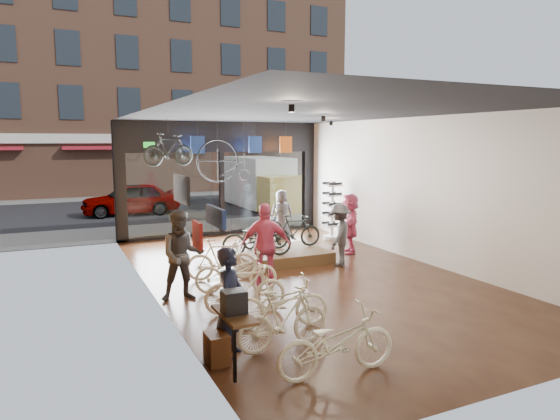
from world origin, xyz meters
TOP-DOWN VIEW (x-y plane):
  - ground_plane at (0.00, 0.00)m, footprint 7.00×12.00m
  - ceiling at (0.00, 0.00)m, footprint 7.00×12.00m
  - wall_left at (-3.52, 0.00)m, footprint 0.04×12.00m
  - wall_right at (3.52, 0.00)m, footprint 0.04×12.00m
  - wall_back at (0.00, -6.02)m, footprint 7.00×0.04m
  - storefront at (0.00, 6.00)m, footprint 7.00×0.26m
  - exit_sign at (-2.40, 5.88)m, footprint 0.35×0.06m
  - street_road at (0.00, 15.00)m, footprint 30.00×18.00m
  - sidewalk_near at (0.00, 7.20)m, footprint 30.00×2.40m
  - sidewalk_far at (0.00, 19.00)m, footprint 30.00×2.00m
  - opposite_building at (0.00, 21.50)m, footprint 26.00×5.00m
  - street_car at (-2.15, 12.00)m, footprint 4.05×1.63m
  - box_truck at (3.86, 11.00)m, footprint 2.03×6.09m
  - floor_bike_0 at (-1.92, -4.64)m, footprint 1.79×0.68m
  - floor_bike_1 at (-2.19, -3.55)m, footprint 1.61×0.58m
  - floor_bike_2 at (-1.88, -2.72)m, footprint 1.78×0.98m
  - floor_bike_3 at (-2.14, -1.78)m, footprint 1.59×0.64m
  - floor_bike_4 at (-1.87, -0.53)m, footprint 1.82×1.04m
  - floor_bike_5 at (-1.84, 0.50)m, footprint 1.68×0.86m
  - display_platform at (0.12, 1.59)m, footprint 2.40×1.80m
  - display_bike_left at (-0.68, 1.20)m, footprint 1.84×1.02m
  - display_bike_mid at (0.64, 1.71)m, footprint 1.52×0.51m
  - display_bike_right at (-0.05, 2.27)m, footprint 1.87×1.46m
  - customer_0 at (-3.00, -3.42)m, footprint 0.68×0.71m
  - customer_1 at (-3.00, -0.53)m, footprint 0.97×0.80m
  - customer_2 at (-1.15, -0.44)m, footprint 1.18×0.81m
  - customer_3 at (1.33, 0.54)m, footprint 1.16×1.15m
  - customer_4 at (1.53, 4.44)m, footprint 0.86×0.64m
  - customer_5 at (2.36, 1.66)m, footprint 1.16×1.64m
  - sunglasses_rack at (2.95, 3.64)m, footprint 0.62×0.54m
  - wall_merch at (-3.38, -3.50)m, footprint 0.40×2.40m
  - penny_farthing at (-0.19, 4.93)m, footprint 1.70×0.06m
  - hung_bike at (-2.16, 4.20)m, footprint 1.64×0.90m
  - jersey_left at (-1.03, 5.20)m, footprint 0.45×0.03m
  - jersey_mid at (0.92, 5.20)m, footprint 0.45×0.03m
  - jersey_right at (2.04, 5.20)m, footprint 0.45×0.03m

SIDE VIEW (x-z plane):
  - ground_plane at x=0.00m, z-range -0.04..0.00m
  - street_road at x=0.00m, z-range -0.02..0.00m
  - sidewalk_near at x=0.00m, z-range 0.00..0.12m
  - sidewalk_far at x=0.00m, z-range 0.00..0.12m
  - display_platform at x=0.12m, z-range 0.00..0.30m
  - floor_bike_2 at x=-1.88m, z-range 0.00..0.88m
  - floor_bike_4 at x=-1.87m, z-range 0.00..0.91m
  - floor_bike_0 at x=-1.92m, z-range 0.00..0.93m
  - floor_bike_3 at x=-2.14m, z-range 0.00..0.93m
  - floor_bike_1 at x=-2.19m, z-range 0.00..0.95m
  - floor_bike_5 at x=-1.84m, z-range 0.00..0.97m
  - street_car at x=-2.15m, z-range 0.00..1.38m
  - display_bike_mid at x=0.64m, z-range 0.30..1.20m
  - display_bike_left at x=-0.68m, z-range 0.30..1.22m
  - display_bike_right at x=-0.05m, z-range 0.30..1.25m
  - customer_4 at x=1.53m, z-range 0.00..1.59m
  - customer_3 at x=1.33m, z-range 0.00..1.60m
  - customer_0 at x=-3.00m, z-range 0.00..1.64m
  - customer_5 at x=2.36m, z-range 0.00..1.71m
  - customer_1 at x=-3.00m, z-range 0.00..1.82m
  - customer_2 at x=-1.15m, z-range 0.00..1.85m
  - sunglasses_rack at x=2.95m, z-range 0.00..1.88m
  - box_truck at x=3.86m, z-range 0.00..2.40m
  - wall_merch at x=-3.38m, z-range 0.00..2.60m
  - wall_left at x=-3.52m, z-range 0.00..3.80m
  - wall_right at x=3.52m, z-range 0.00..3.80m
  - wall_back at x=0.00m, z-range 0.00..3.80m
  - storefront at x=0.00m, z-range 0.00..3.80m
  - penny_farthing at x=-0.19m, z-range 1.82..3.18m
  - hung_bike at x=-2.16m, z-range 2.45..3.40m
  - exit_sign at x=-2.40m, z-range 2.96..3.14m
  - jersey_left at x=-1.03m, z-range 2.77..3.32m
  - jersey_mid at x=0.92m, z-range 2.77..3.32m
  - jersey_right at x=2.04m, z-range 2.77..3.32m
  - ceiling at x=0.00m, z-range 3.80..3.84m
  - opposite_building at x=0.00m, z-range 0.00..14.00m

